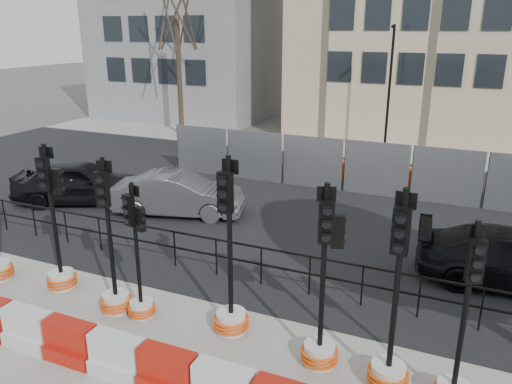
% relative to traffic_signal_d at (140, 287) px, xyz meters
% --- Properties ---
extents(ground, '(120.00, 120.00, 0.00)m').
position_rel_traffic_signal_d_xyz_m(ground, '(1.79, 1.09, -0.72)').
color(ground, '#51514C').
rests_on(ground, ground).
extents(road, '(40.00, 14.00, 0.03)m').
position_rel_traffic_signal_d_xyz_m(road, '(1.79, 8.09, -0.70)').
color(road, black).
rests_on(road, ground).
extents(sidewalk_far, '(40.00, 4.00, 0.02)m').
position_rel_traffic_signal_d_xyz_m(sidewalk_far, '(1.79, 17.09, -0.71)').
color(sidewalk_far, gray).
rests_on(sidewalk_far, ground).
extents(building_grey, '(11.00, 9.06, 14.00)m').
position_rel_traffic_signal_d_xyz_m(building_grey, '(-12.21, 23.08, 6.28)').
color(building_grey, gray).
rests_on(building_grey, ground).
extents(kerb_railing, '(18.00, 0.04, 1.00)m').
position_rel_traffic_signal_d_xyz_m(kerb_railing, '(1.79, 2.29, -0.03)').
color(kerb_railing, black).
rests_on(kerb_railing, ground).
extents(heras_fencing, '(14.33, 1.72, 2.00)m').
position_rel_traffic_signal_d_xyz_m(heras_fencing, '(1.78, 10.89, -0.04)').
color(heras_fencing, gray).
rests_on(heras_fencing, ground).
extents(lamp_post_far, '(0.12, 0.56, 6.00)m').
position_rel_traffic_signal_d_xyz_m(lamp_post_far, '(2.29, 16.07, 2.51)').
color(lamp_post_far, black).
rests_on(lamp_post_far, ground).
extents(tree_bare_far, '(2.00, 2.00, 9.00)m').
position_rel_traffic_signal_d_xyz_m(tree_bare_far, '(-9.21, 16.59, 5.94)').
color(tree_bare_far, '#473828').
rests_on(tree_bare_far, ground).
extents(barrier_row, '(13.60, 0.50, 0.80)m').
position_rel_traffic_signal_d_xyz_m(barrier_row, '(1.79, -1.71, -0.35)').
color(barrier_row, red).
rests_on(barrier_row, ground).
extents(traffic_signal_b, '(0.69, 0.69, 3.50)m').
position_rel_traffic_signal_d_xyz_m(traffic_signal_b, '(-2.45, 0.27, 0.12)').
color(traffic_signal_b, white).
rests_on(traffic_signal_b, ground).
extents(traffic_signal_c, '(0.68, 0.68, 3.46)m').
position_rel_traffic_signal_d_xyz_m(traffic_signal_c, '(-0.63, -0.04, -0.00)').
color(traffic_signal_c, white).
rests_on(traffic_signal_c, ground).
extents(traffic_signal_d, '(0.59, 0.59, 3.01)m').
position_rel_traffic_signal_d_xyz_m(traffic_signal_d, '(0.00, 0.00, 0.00)').
color(traffic_signal_d, white).
rests_on(traffic_signal_d, ground).
extents(traffic_signal_e, '(0.73, 0.73, 3.69)m').
position_rel_traffic_signal_d_xyz_m(traffic_signal_e, '(1.99, 0.27, 0.05)').
color(traffic_signal_e, white).
rests_on(traffic_signal_e, ground).
extents(traffic_signal_f, '(0.69, 0.69, 3.49)m').
position_rel_traffic_signal_d_xyz_m(traffic_signal_f, '(3.94, -0.01, 0.12)').
color(traffic_signal_f, white).
rests_on(traffic_signal_f, ground).
extents(traffic_signal_g, '(0.71, 0.71, 3.60)m').
position_rel_traffic_signal_d_xyz_m(traffic_signal_g, '(5.17, -0.13, 0.03)').
color(traffic_signal_g, white).
rests_on(traffic_signal_g, ground).
extents(traffic_signal_h, '(0.64, 0.64, 3.23)m').
position_rel_traffic_signal_d_xyz_m(traffic_signal_h, '(6.22, -0.12, -0.05)').
color(traffic_signal_h, white).
rests_on(traffic_signal_h, ground).
extents(car_a, '(5.16, 5.80, 1.52)m').
position_rel_traffic_signal_d_xyz_m(car_a, '(-6.30, 5.21, 0.04)').
color(car_a, black).
rests_on(car_a, ground).
extents(car_b, '(3.69, 5.01, 1.40)m').
position_rel_traffic_signal_d_xyz_m(car_b, '(-2.54, 5.58, -0.02)').
color(car_b, '#47474B').
rests_on(car_b, ground).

